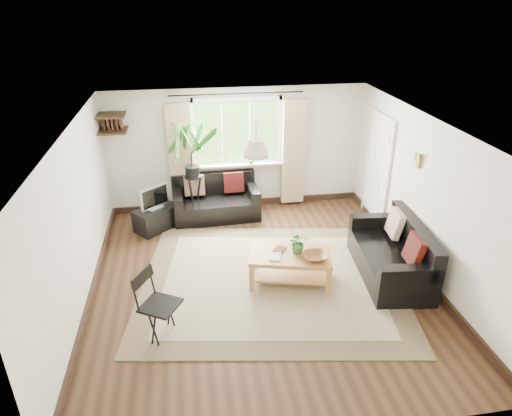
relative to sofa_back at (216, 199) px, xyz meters
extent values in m
plane|color=black|center=(0.49, -2.28, -0.38)|extent=(5.50, 5.50, 0.00)
plane|color=white|center=(0.49, -2.28, 2.02)|extent=(5.50, 5.50, 0.00)
cube|color=beige|center=(0.49, 0.47, 0.82)|extent=(5.00, 0.02, 2.40)
cube|color=beige|center=(0.49, -5.03, 0.82)|extent=(5.00, 0.02, 2.40)
cube|color=beige|center=(-2.01, -2.28, 0.82)|extent=(0.02, 5.50, 2.40)
cube|color=beige|center=(2.99, -2.28, 0.82)|extent=(0.02, 5.50, 2.40)
cube|color=beige|center=(0.65, -2.31, -0.37)|extent=(4.35, 3.89, 0.02)
cube|color=silver|center=(2.96, -0.58, 0.62)|extent=(0.06, 0.96, 2.06)
imported|color=#2E6729|center=(1.05, -2.34, 0.28)|extent=(0.31, 0.28, 0.33)
imported|color=brown|center=(1.24, -2.56, 0.15)|extent=(0.35, 0.35, 0.08)
imported|color=silver|center=(0.61, -2.40, 0.12)|extent=(0.22, 0.27, 0.02)
imported|color=#502F20|center=(0.73, -2.18, 0.12)|extent=(0.24, 0.26, 0.02)
cube|color=black|center=(-1.12, -0.32, -0.17)|extent=(0.88, 0.83, 0.42)
imported|color=#2D6023|center=(0.74, 0.35, 0.68)|extent=(0.14, 0.10, 0.27)
camera|label=1|loc=(-0.48, -8.00, 3.66)|focal=32.00mm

